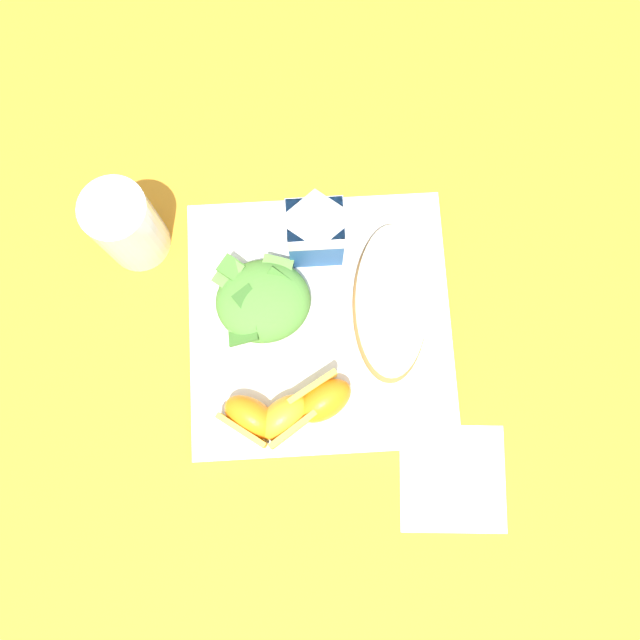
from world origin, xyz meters
name	(u,v)px	position (x,y,z in m)	size (l,w,h in m)	color
ground	(320,325)	(0.00, 0.00, 0.00)	(3.00, 3.00, 0.00)	orange
white_plate	(320,323)	(0.00, 0.00, 0.01)	(0.28, 0.28, 0.02)	white
cheesy_pizza_bread	(390,302)	(0.07, 0.01, 0.03)	(0.09, 0.18, 0.04)	#A87038
green_salad_pile	(263,301)	(-0.06, 0.02, 0.04)	(0.10, 0.10, 0.04)	#4C8433
milk_carton	(317,229)	(0.00, 0.08, 0.08)	(0.06, 0.05, 0.11)	#23569E
orange_wedge_front	(250,418)	(-0.08, -0.10, 0.04)	(0.07, 0.06, 0.04)	orange
orange_wedge_middle	(285,418)	(-0.04, -0.10, 0.04)	(0.07, 0.06, 0.04)	orange
orange_wedge_rear	(320,399)	(0.00, -0.08, 0.04)	(0.07, 0.06, 0.04)	orange
paper_napkin	(453,478)	(0.13, -0.17, 0.00)	(0.11, 0.11, 0.00)	white
drinking_clear_cup	(127,226)	(-0.20, 0.11, 0.05)	(0.07, 0.07, 0.11)	silver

